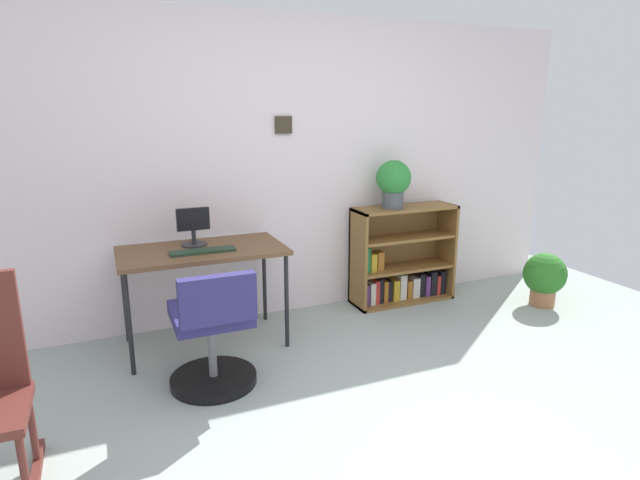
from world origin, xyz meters
TOP-DOWN VIEW (x-y plane):
  - ground_plane at (0.00, 0.00)m, footprint 6.24×6.24m
  - wall_back at (0.00, 2.15)m, footprint 5.20×0.12m
  - desk at (-0.73, 1.72)m, footprint 1.10×0.60m
  - monitor at (-0.76, 1.82)m, footprint 0.22×0.18m
  - keyboard at (-0.74, 1.62)m, footprint 0.42×0.11m
  - office_chair at (-0.80, 1.11)m, footprint 0.52×0.55m
  - bookshelf_low at (0.99, 1.95)m, footprint 0.89×0.30m
  - potted_plant_on_shelf at (0.87, 1.90)m, footprint 0.28×0.28m
  - potted_plant_floor at (2.04, 1.36)m, footprint 0.35×0.35m

SIDE VIEW (x-z plane):
  - ground_plane at x=0.00m, z-range 0.00..0.00m
  - potted_plant_floor at x=2.04m, z-range 0.03..0.48m
  - office_chair at x=-0.80m, z-range -0.05..0.71m
  - bookshelf_low at x=0.99m, z-range -0.06..0.77m
  - desk at x=-0.73m, z-range 0.30..1.00m
  - keyboard at x=-0.74m, z-range 0.70..0.72m
  - monitor at x=-0.76m, z-range 0.69..0.96m
  - potted_plant_on_shelf at x=0.87m, z-range 0.86..1.25m
  - wall_back at x=0.00m, z-range 0.00..2.31m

